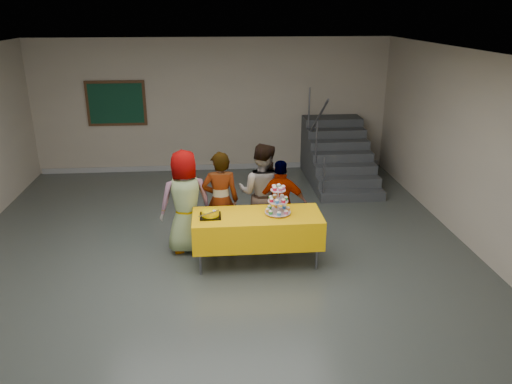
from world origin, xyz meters
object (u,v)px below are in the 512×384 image
Objects in this scene: bake_table at (257,228)px; schoolchild_a at (186,202)px; noticeboard at (116,103)px; staircase at (336,157)px; schoolchild_d at (281,204)px; cupcake_stand at (278,202)px; schoolchild_b at (221,201)px; schoolchild_c at (262,193)px; bear_cake at (210,213)px.

schoolchild_a reaches higher than bake_table.
noticeboard is (-1.67, 4.13, 0.79)m from schoolchild_a.
noticeboard is at bearing 170.19° from staircase.
bake_table is 1.45× the size of noticeboard.
schoolchild_d is 3.67m from staircase.
schoolchild_b is (-0.82, 0.55, -0.16)m from cupcake_stand.
cupcake_stand is (0.30, 0.01, 0.39)m from bake_table.
noticeboard reaches higher than schoolchild_d.
noticeboard is (-4.83, 0.84, 1.11)m from staircase.
noticeboard reaches higher than schoolchild_a.
schoolchild_c is 0.37m from schoolchild_d.
schoolchild_c is 1.25× the size of noticeboard.
staircase reaches higher than bear_cake.
cupcake_stand reaches higher than bake_table.
noticeboard reaches higher than bear_cake.
schoolchild_c is 3.62m from staircase.
cupcake_stand is 0.99m from bear_cake.
staircase is at bearing 64.54° from cupcake_stand.
cupcake_stand is 0.27× the size of schoolchild_a.
staircase is at bearing 60.99° from bake_table.
schoolchild_c is at bearing 178.85° from schoolchild_a.
noticeboard is at bearing 120.45° from bake_table.
staircase reaches higher than bake_table.
schoolchild_c is at bearing 101.71° from cupcake_stand.
schoolchild_a reaches higher than bear_cake.
bake_table is 1.16× the size of schoolchild_a.
cupcake_stand is 4.22m from staircase.
schoolchild_d is at bearing -117.37° from staircase.
bear_cake is at bearing 37.58° from schoolchild_d.
schoolchild_d is at bearing 52.30° from bake_table.
schoolchild_b is 0.95m from schoolchild_d.
bear_cake reaches higher than bake_table.
schoolchild_c reaches higher than bear_cake.
noticeboard is (-3.15, 4.09, 0.89)m from schoolchild_d.
schoolchild_a is 0.67× the size of staircase.
noticeboard is at bearing -32.91° from schoolchild_c.
bake_table is 0.80m from schoolchild_b.
schoolchild_d is at bearing 77.39° from cupcake_stand.
bear_cake is at bearing -126.18° from staircase.
schoolchild_d is (1.48, 0.04, -0.10)m from schoolchild_a.
schoolchild_d reaches higher than cupcake_stand.
schoolchild_c is 4.88m from noticeboard.
schoolchild_a is 4.58m from staircase.
schoolchild_a is 0.54m from schoolchild_b.
cupcake_stand is 0.27× the size of schoolchild_c.
noticeboard reaches higher than cupcake_stand.
schoolchild_a is at bearing 126.32° from bear_cake.
schoolchild_a is 1.14× the size of schoolchild_d.
schoolchild_c reaches higher than schoolchild_a.
schoolchild_a is 0.99× the size of schoolchild_c.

